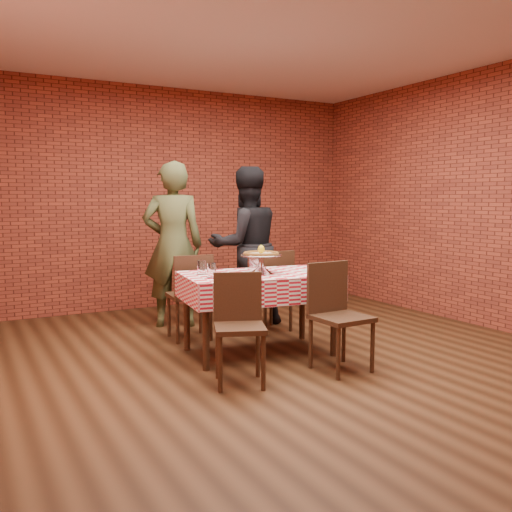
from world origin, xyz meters
The scene contains 19 objects.
ground centered at (0.00, 0.00, 0.00)m, with size 6.00×6.00×0.00m, color black.
back_wall centered at (0.00, 3.00, 1.45)m, with size 5.50×5.50×0.00m, color maroon.
table centered at (0.00, 0.38, 0.38)m, with size 1.38×0.83×0.75m, color #3D2516.
tablecloth centered at (0.00, 0.38, 0.64)m, with size 1.41×0.86×0.24m, color red, non-canonical shape.
pizza_stand centered at (0.01, 0.36, 0.84)m, with size 0.39×0.39×0.17m, color silver, non-canonical shape.
pizza centered at (0.01, 0.36, 0.94)m, with size 0.33×0.33×0.03m, color beige.
lemon centered at (0.01, 0.36, 0.98)m, with size 0.06×0.06×0.08m, color yellow.
water_glass_left centered at (-0.51, 0.32, 0.82)m, with size 0.08×0.08×0.13m, color white.
water_glass_right centered at (-0.50, 0.57, 0.82)m, with size 0.08×0.08×0.13m, color white.
side_plate centered at (0.47, 0.24, 0.76)m, with size 0.16×0.16×0.01m, color white.
sweetener_packet_a centered at (0.54, 0.09, 0.76)m, with size 0.05×0.04×0.01m, color white.
sweetener_packet_b centered at (0.62, 0.12, 0.76)m, with size 0.05×0.04×0.01m, color white.
condiment_caddy centered at (0.11, 0.70, 0.82)m, with size 0.09×0.08×0.13m, color silver.
chair_near_left centered at (-0.56, -0.32, 0.43)m, with size 0.39×0.39×0.86m, color #3D2516, non-canonical shape.
chair_near_right centered at (0.35, -0.41, 0.45)m, with size 0.43×0.43×0.91m, color #3D2516, non-canonical shape.
chair_far_left centered at (-0.37, 1.20, 0.44)m, with size 0.41×0.41×0.89m, color #3D2516, non-canonical shape.
chair_far_right centered at (0.52, 1.11, 0.45)m, with size 0.41×0.41×0.89m, color #3D2516, non-canonical shape.
diner_olive centered at (-0.31, 1.83, 0.93)m, with size 0.68×0.45×1.86m, color #464B29.
diner_black centered at (0.47, 1.54, 0.90)m, with size 0.88×0.68×1.81m, color black.
Camera 1 is at (-2.45, -4.07, 1.45)m, focal length 38.75 mm.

